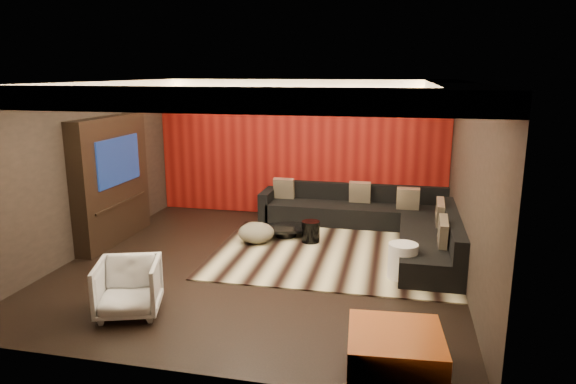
% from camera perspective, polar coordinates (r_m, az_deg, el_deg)
% --- Properties ---
extents(floor, '(6.00, 6.00, 0.02)m').
position_cam_1_polar(floor, '(8.10, -3.03, -8.17)').
color(floor, black).
rests_on(floor, ground).
extents(ceiling, '(6.00, 6.00, 0.02)m').
position_cam_1_polar(ceiling, '(7.54, -3.30, 12.21)').
color(ceiling, silver).
rests_on(ceiling, ground).
extents(wall_back, '(6.00, 0.02, 2.80)m').
position_cam_1_polar(wall_back, '(10.58, 1.27, 4.85)').
color(wall_back, black).
rests_on(wall_back, ground).
extents(wall_left, '(0.02, 6.00, 2.80)m').
position_cam_1_polar(wall_left, '(8.98, -22.00, 2.37)').
color(wall_left, black).
rests_on(wall_left, ground).
extents(wall_right, '(0.02, 6.00, 2.80)m').
position_cam_1_polar(wall_right, '(7.48, 19.65, 0.55)').
color(wall_right, black).
rests_on(wall_right, ground).
extents(red_feature_wall, '(5.98, 0.05, 2.78)m').
position_cam_1_polar(red_feature_wall, '(10.54, 1.23, 4.81)').
color(red_feature_wall, '#6B0C0A').
rests_on(red_feature_wall, ground).
extents(soffit_back, '(6.00, 0.60, 0.22)m').
position_cam_1_polar(soffit_back, '(10.17, 0.96, 11.81)').
color(soffit_back, silver).
rests_on(soffit_back, ground).
extents(soffit_front, '(6.00, 0.60, 0.22)m').
position_cam_1_polar(soffit_front, '(5.00, -11.88, 10.07)').
color(soffit_front, silver).
rests_on(soffit_front, ground).
extents(soffit_left, '(0.60, 4.80, 0.22)m').
position_cam_1_polar(soffit_left, '(8.68, -21.02, 10.71)').
color(soffit_left, silver).
rests_on(soffit_left, ground).
extents(soffit_right, '(0.60, 4.80, 0.22)m').
position_cam_1_polar(soffit_right, '(7.29, 17.98, 10.62)').
color(soffit_right, silver).
rests_on(soffit_right, ground).
extents(cove_back, '(4.80, 0.08, 0.04)m').
position_cam_1_polar(cove_back, '(9.84, 0.54, 11.24)').
color(cove_back, '#FFD899').
rests_on(cove_back, ground).
extents(cove_front, '(4.80, 0.08, 0.04)m').
position_cam_1_polar(cove_front, '(5.32, -10.31, 9.34)').
color(cove_front, '#FFD899').
rests_on(cove_front, ground).
extents(cove_left, '(0.08, 4.80, 0.04)m').
position_cam_1_polar(cove_left, '(8.50, -19.03, 10.22)').
color(cove_left, '#FFD899').
rests_on(cove_left, ground).
extents(cove_right, '(0.08, 4.80, 0.04)m').
position_cam_1_polar(cove_right, '(7.27, 15.23, 10.08)').
color(cove_right, '#FFD899').
rests_on(cove_right, ground).
extents(tv_surround, '(0.30, 2.00, 2.20)m').
position_cam_1_polar(tv_surround, '(9.44, -19.00, 1.25)').
color(tv_surround, black).
rests_on(tv_surround, ground).
extents(tv_screen, '(0.04, 1.30, 0.80)m').
position_cam_1_polar(tv_screen, '(9.30, -18.32, 3.32)').
color(tv_screen, black).
rests_on(tv_screen, ground).
extents(tv_shelf, '(0.04, 1.60, 0.04)m').
position_cam_1_polar(tv_shelf, '(9.45, -17.99, -1.16)').
color(tv_shelf, black).
rests_on(tv_shelf, ground).
extents(rug, '(4.03, 3.04, 0.02)m').
position_cam_1_polar(rug, '(8.53, 5.32, -6.93)').
color(rug, beige).
rests_on(rug, floor).
extents(coffee_table, '(1.38, 1.38, 0.18)m').
position_cam_1_polar(coffee_table, '(9.37, -0.24, -4.37)').
color(coffee_table, black).
rests_on(coffee_table, rug).
extents(drum_stool, '(0.42, 0.42, 0.38)m').
position_cam_1_polar(drum_stool, '(9.03, 2.54, -4.41)').
color(drum_stool, black).
rests_on(drum_stool, rug).
extents(striped_pouf, '(0.76, 0.76, 0.35)m').
position_cam_1_polar(striped_pouf, '(9.02, -3.55, -4.53)').
color(striped_pouf, beige).
rests_on(striped_pouf, rug).
extents(white_side_table, '(0.45, 0.45, 0.53)m').
position_cam_1_polar(white_side_table, '(7.67, 12.62, -7.53)').
color(white_side_table, white).
rests_on(white_side_table, floor).
extents(orange_ottoman, '(1.01, 1.01, 0.42)m').
position_cam_1_polar(orange_ottoman, '(5.48, 11.81, -16.98)').
color(orange_ottoman, '#AE3916').
rests_on(orange_ottoman, floor).
extents(armchair, '(0.94, 0.96, 0.69)m').
position_cam_1_polar(armchair, '(6.73, -17.31, -10.11)').
color(armchair, silver).
rests_on(armchair, floor).
extents(sectional_sofa, '(3.65, 3.50, 0.75)m').
position_cam_1_polar(sectional_sofa, '(9.51, 10.17, -3.35)').
color(sectional_sofa, black).
rests_on(sectional_sofa, floor).
extents(throw_pillows, '(3.26, 2.71, 0.50)m').
position_cam_1_polar(throw_pillows, '(9.45, 10.32, -1.21)').
color(throw_pillows, tan).
rests_on(throw_pillows, sectional_sofa).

